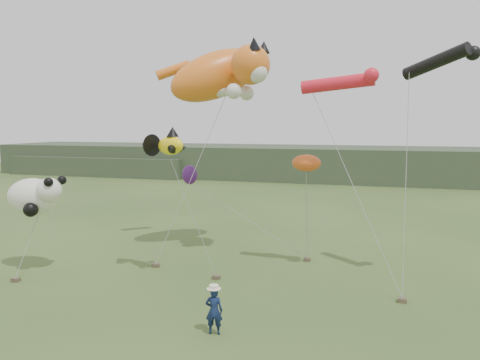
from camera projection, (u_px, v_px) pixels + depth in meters
name	position (u px, v px, depth m)	size (l,w,h in m)	color
ground	(194.00, 324.00, 16.13)	(120.00, 120.00, 0.00)	#385123
headland	(303.00, 163.00, 59.33)	(90.00, 13.00, 4.00)	#2D3D28
festival_attendant	(214.00, 311.00, 15.33)	(0.57, 0.38, 1.57)	#121F43
sandbag_anchors	(216.00, 275.00, 21.14)	(16.50, 6.99, 0.17)	brown
cat_kite	(223.00, 74.00, 24.36)	(7.02, 5.55, 4.08)	orange
fish_kite	(162.00, 145.00, 20.63)	(2.72, 1.79, 1.31)	yellow
tube_kites	(386.00, 73.00, 19.96)	(7.25, 2.32, 1.90)	black
panda_kite	(36.00, 196.00, 21.83)	(3.01, 1.95, 1.87)	white
misc_kites	(247.00, 169.00, 25.03)	(8.88, 4.80, 2.22)	#E1591F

